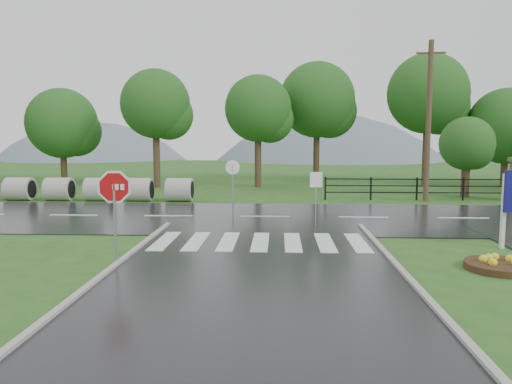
{
  "coord_description": "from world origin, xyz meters",
  "views": [
    {
      "loc": [
        0.57,
        -10.19,
        3.3
      ],
      "look_at": [
        -0.18,
        6.0,
        1.5
      ],
      "focal_mm": 35.0,
      "sensor_mm": 36.0,
      "label": 1
    }
  ],
  "objects": [
    {
      "name": "culvert_pipes",
      "position": [
        -10.83,
        15.0,
        0.6
      ],
      "size": [
        13.9,
        1.2,
        1.2
      ],
      "color": "#9E9B93",
      "rests_on": "ground"
    },
    {
      "name": "ground",
      "position": [
        0.0,
        0.0,
        0.0
      ],
      "size": [
        120.0,
        120.0,
        0.0
      ],
      "primitive_type": "plane",
      "color": "#29581D",
      "rests_on": "ground"
    },
    {
      "name": "main_road",
      "position": [
        0.0,
        10.0,
        0.0
      ],
      "size": [
        90.0,
        8.0,
        0.04
      ],
      "primitive_type": "cube",
      "color": "black",
      "rests_on": "ground"
    },
    {
      "name": "treeline",
      "position": [
        1.0,
        24.0,
        0.0
      ],
      "size": [
        83.2,
        5.2,
        10.0
      ],
      "color": "#1D5219",
      "rests_on": "ground"
    },
    {
      "name": "utility_pole_east",
      "position": [
        8.07,
        15.5,
        4.1
      ],
      "size": [
        1.44,
        0.27,
        8.07
      ],
      "color": "#473523",
      "rests_on": "ground"
    },
    {
      "name": "hills",
      "position": [
        3.49,
        65.0,
        -15.54
      ],
      "size": [
        102.0,
        48.0,
        48.0
      ],
      "color": "slate",
      "rests_on": "ground"
    },
    {
      "name": "fence_west",
      "position": [
        7.75,
        16.0,
        0.72
      ],
      "size": [
        9.58,
        0.08,
        1.2
      ],
      "color": "black",
      "rests_on": "ground"
    },
    {
      "name": "entrance_tree_left",
      "position": [
        10.76,
        17.5,
        2.91
      ],
      "size": [
        2.91,
        2.91,
        4.39
      ],
      "color": "#3D2B1C",
      "rests_on": "ground"
    },
    {
      "name": "crosswalk",
      "position": [
        0.0,
        5.0,
        0.06
      ],
      "size": [
        6.5,
        2.8,
        0.02
      ],
      "color": "silver",
      "rests_on": "ground"
    },
    {
      "name": "stop_sign",
      "position": [
        -3.65,
        2.3,
        1.82
      ],
      "size": [
        1.14,
        0.21,
        2.6
      ],
      "color": "#939399",
      "rests_on": "ground"
    },
    {
      "name": "reg_sign_small",
      "position": [
        1.91,
        7.83,
        1.45
      ],
      "size": [
        0.45,
        0.08,
        2.04
      ],
      "color": "#939399",
      "rests_on": "ground"
    },
    {
      "name": "flower_bed",
      "position": [
        6.11,
        2.2,
        0.13
      ],
      "size": [
        1.75,
        1.75,
        0.35
      ],
      "color": "#332111",
      "rests_on": "ground"
    },
    {
      "name": "reg_sign_round",
      "position": [
        -1.24,
        9.14,
        1.5
      ],
      "size": [
        0.55,
        0.13,
        2.4
      ],
      "color": "#939399",
      "rests_on": "ground"
    }
  ]
}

